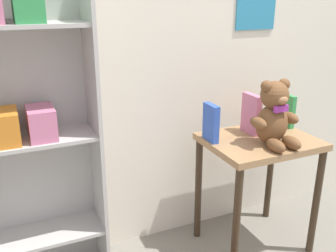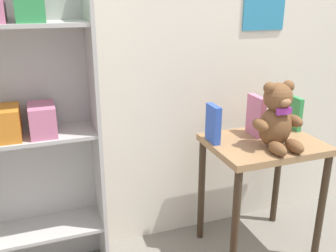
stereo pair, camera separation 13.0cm
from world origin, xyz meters
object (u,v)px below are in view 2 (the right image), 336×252
book_standing_blue (213,124)px  book_standing_green (295,114)px  bookshelf_side (25,117)px  display_table (262,161)px  teddy_bear (277,118)px  book_standing_pink (256,116)px

book_standing_blue → book_standing_green: (0.53, 0.02, -0.00)m
bookshelf_side → book_standing_green: bookshelf_side is taller
display_table → teddy_bear: bearing=-86.3°
teddy_bear → book_standing_blue: bearing=147.5°
book_standing_blue → book_standing_green: size_ratio=1.05×
display_table → teddy_bear: 0.29m
teddy_bear → book_standing_blue: teddy_bear is taller
book_standing_green → display_table: bearing=-156.5°
teddy_bear → bookshelf_side: bearing=165.9°
display_table → book_standing_blue: bearing=162.2°
book_standing_pink → book_standing_green: bearing=0.7°
bookshelf_side → book_standing_pink: (1.19, -0.11, -0.09)m
teddy_bear → book_standing_pink: 0.19m
bookshelf_side → book_standing_green: bearing=-4.3°
book_standing_blue → book_standing_pink: (0.27, 0.01, 0.01)m
bookshelf_side → teddy_bear: size_ratio=4.63×
book_standing_green → bookshelf_side: bearing=178.2°
teddy_bear → book_standing_green: teddy_bear is taller
display_table → book_standing_pink: bearing=90.0°
display_table → book_standing_green: (0.27, 0.10, 0.21)m
teddy_bear → book_standing_green: size_ratio=1.78×
book_standing_blue → book_standing_pink: bearing=3.6°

